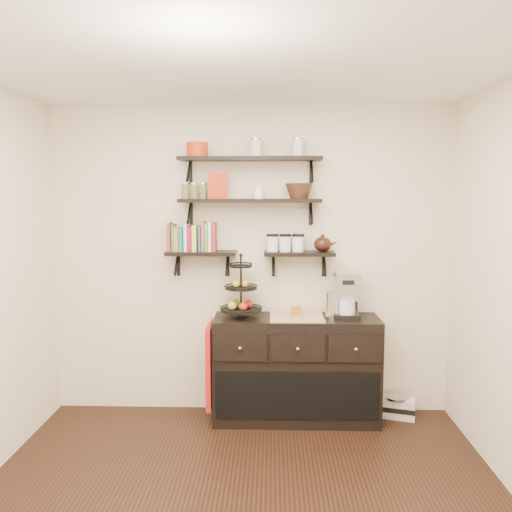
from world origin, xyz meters
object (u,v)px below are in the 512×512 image
object	(u,v)px
fruit_stand	(241,296)
coffee_maker	(346,296)
sideboard	(296,369)
radio	(396,406)

from	to	relation	value
fruit_stand	coffee_maker	size ratio (longest dim) A/B	1.34
sideboard	coffee_maker	size ratio (longest dim) A/B	3.59
fruit_stand	coffee_maker	bearing A→B (deg)	1.47
sideboard	fruit_stand	bearing A→B (deg)	179.53
fruit_stand	coffee_maker	world-z (taller)	fruit_stand
fruit_stand	radio	distance (m)	1.67
coffee_maker	radio	xyz separation A→B (m)	(0.46, 0.05, -0.99)
sideboard	coffee_maker	distance (m)	0.76
fruit_stand	radio	xyz separation A→B (m)	(1.35, 0.07, -0.99)
radio	sideboard	bearing A→B (deg)	-158.80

